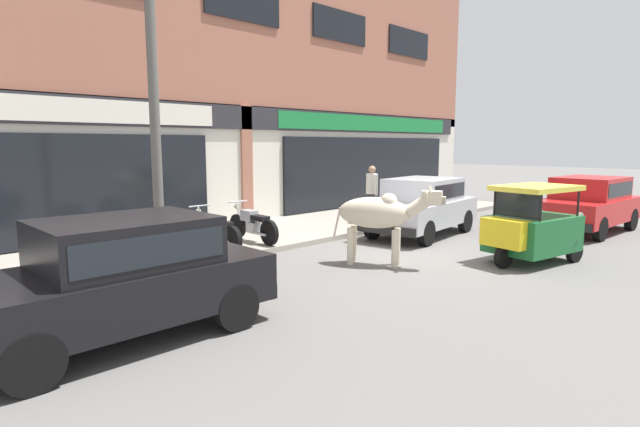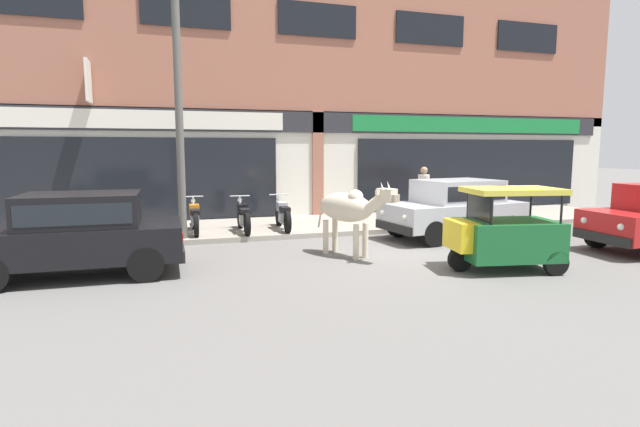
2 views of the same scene
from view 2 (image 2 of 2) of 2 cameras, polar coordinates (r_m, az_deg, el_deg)
The scene contains 12 objects.
ground_plane at distance 10.94m, azimuth 8.76°, elevation -4.41°, with size 90.00×90.00×0.00m, color #605E5B.
sidewalk at distance 14.48m, azimuth 1.79°, elevation -1.19°, with size 19.00×3.43×0.13m, color gray.
shop_building at distance 16.41m, azimuth -0.59°, elevation 16.91°, with size 23.00×1.40×10.25m.
cow at distance 10.29m, azimuth 3.31°, elevation 0.59°, with size 1.20×1.98×1.61m.
car_0 at distance 12.88m, azimuth 15.15°, elevation 0.86°, with size 3.74×1.99×1.46m.
car_2 at distance 9.62m, azimuth -25.87°, elevation -1.77°, with size 3.64×1.67×1.46m.
auto_rickshaw at distance 9.76m, azimuth 20.27°, elevation -2.28°, with size 2.10×1.46×1.52m.
motorcycle_0 at distance 12.91m, azimuth -14.13°, elevation -0.44°, with size 0.52×1.81×0.88m.
motorcycle_1 at distance 12.83m, azimuth -8.75°, elevation -0.35°, with size 0.52×1.81×0.88m.
motorcycle_2 at distance 13.11m, azimuth -4.27°, elevation -0.12°, with size 0.52×1.81×0.88m.
pedestrian at distance 14.35m, azimuth 11.75°, elevation 2.80°, with size 0.32×0.48×1.60m.
utility_pole at distance 12.09m, azimuth -15.81°, elevation 11.01°, with size 0.18×0.18×5.83m, color #595651.
Camera 2 is at (-4.85, -9.55, 2.22)m, focal length 28.00 mm.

